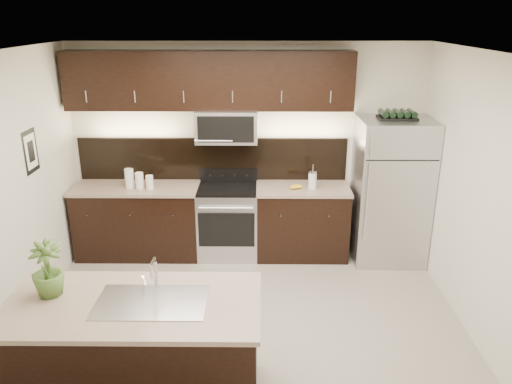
# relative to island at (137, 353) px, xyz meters

# --- Properties ---
(ground) EXTENTS (4.50, 4.50, 0.00)m
(ground) POSITION_rel_island_xyz_m (0.81, 1.01, -0.47)
(ground) COLOR gray
(ground) RESTS_ON ground
(room_walls) EXTENTS (4.52, 4.02, 2.71)m
(room_walls) POSITION_rel_island_xyz_m (0.69, 0.97, 1.22)
(room_walls) COLOR beige
(room_walls) RESTS_ON ground
(counter_run) EXTENTS (3.51, 0.65, 0.94)m
(counter_run) POSITION_rel_island_xyz_m (0.35, 2.70, -0.00)
(counter_run) COLOR black
(counter_run) RESTS_ON ground
(upper_fixtures) EXTENTS (3.49, 0.40, 1.66)m
(upper_fixtures) POSITION_rel_island_xyz_m (0.38, 2.84, 1.67)
(upper_fixtures) COLOR black
(upper_fixtures) RESTS_ON counter_run
(island) EXTENTS (1.96, 0.96, 0.94)m
(island) POSITION_rel_island_xyz_m (0.00, 0.00, 0.00)
(island) COLOR black
(island) RESTS_ON ground
(sink_faucet) EXTENTS (0.84, 0.50, 0.28)m
(sink_faucet) POSITION_rel_island_xyz_m (0.15, 0.01, 0.48)
(sink_faucet) COLOR silver
(sink_faucet) RESTS_ON island
(refrigerator) EXTENTS (0.88, 0.79, 1.82)m
(refrigerator) POSITION_rel_island_xyz_m (2.61, 2.64, 0.44)
(refrigerator) COLOR #B2B2B7
(refrigerator) RESTS_ON ground
(wine_rack) EXTENTS (0.45, 0.28, 0.11)m
(wine_rack) POSITION_rel_island_xyz_m (2.61, 2.64, 1.40)
(wine_rack) COLOR black
(wine_rack) RESTS_ON refrigerator
(plant) EXTENTS (0.30, 0.30, 0.44)m
(plant) POSITION_rel_island_xyz_m (-0.66, 0.11, 0.69)
(plant) COLOR #426227
(plant) RESTS_ON island
(canisters) EXTENTS (0.36, 0.14, 0.24)m
(canisters) POSITION_rel_island_xyz_m (-0.57, 2.63, 0.58)
(canisters) COLOR silver
(canisters) RESTS_ON counter_run
(french_press) EXTENTS (0.11, 0.11, 0.31)m
(french_press) POSITION_rel_island_xyz_m (1.63, 2.65, 0.58)
(french_press) COLOR silver
(french_press) RESTS_ON counter_run
(bananas) EXTENTS (0.21, 0.19, 0.05)m
(bananas) POSITION_rel_island_xyz_m (1.38, 2.62, 0.49)
(bananas) COLOR gold
(bananas) RESTS_ON counter_run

